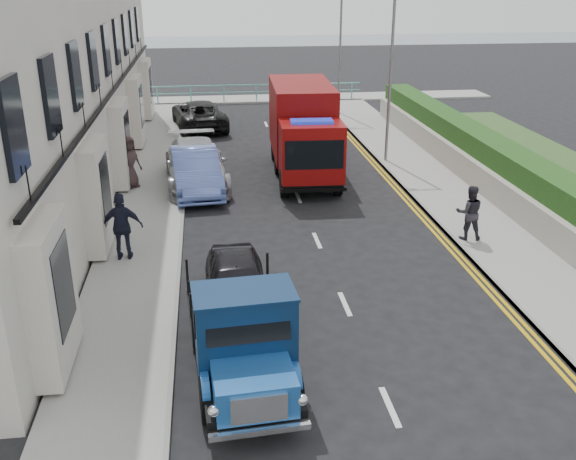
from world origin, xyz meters
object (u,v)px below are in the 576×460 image
Objects in this scene: red_lorry at (303,128)px; parked_car_front at (236,283)px; lamp_mid at (388,66)px; lamp_far at (338,41)px; bedford_lorry at (244,345)px.

red_lorry reaches higher than parked_car_front.
lamp_mid is 10.00m from lamp_far.
bedford_lorry is 1.28× the size of parked_car_front.
red_lorry is at bearing -107.79° from lamp_far.
parked_car_front is (0.02, 3.36, -0.38)m from bedford_lorry.
lamp_far is 23.03m from parked_car_front.
lamp_far is 1.04× the size of red_lorry.
bedford_lorry is at bearing -100.60° from red_lorry.
parked_car_front is (-6.78, -21.75, -3.37)m from lamp_far.
bedford_lorry is 14.33m from red_lorry.
lamp_far is 1.48× the size of bedford_lorry.
lamp_far is at bearing 90.00° from lamp_mid.
lamp_mid reaches higher than red_lorry.
lamp_far is (0.00, 10.00, 0.00)m from lamp_mid.
lamp_far is 26.19m from bedford_lorry.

